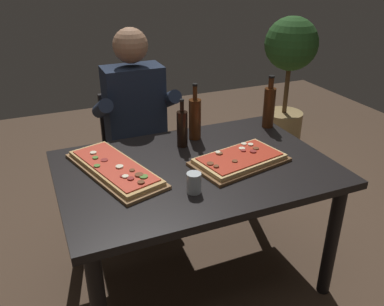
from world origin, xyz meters
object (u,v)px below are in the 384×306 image
at_px(dining_table, 196,181).
at_px(seated_diner, 137,120).
at_px(pizza_rectangular_front, 240,160).
at_px(wine_bottle_dark, 195,118).
at_px(pizza_rectangular_left, 115,168).
at_px(tumbler_near_camera, 194,183).
at_px(oil_bottle_amber, 269,106).
at_px(vinegar_bottle_green, 182,128).
at_px(potted_plant_corner, 289,67).
at_px(diner_chair, 134,148).

height_order(dining_table, seated_diner, seated_diner).
height_order(pizza_rectangular_front, wine_bottle_dark, wine_bottle_dark).
xyz_separation_m(pizza_rectangular_left, tumbler_near_camera, (0.29, -0.33, 0.03)).
height_order(dining_table, oil_bottle_amber, oil_bottle_amber).
relative_size(pizza_rectangular_left, oil_bottle_amber, 2.04).
xyz_separation_m(dining_table, vinegar_bottle_green, (0.03, 0.25, 0.20)).
height_order(pizza_rectangular_front, potted_plant_corner, potted_plant_corner).
relative_size(pizza_rectangular_left, wine_bottle_dark, 2.01).
xyz_separation_m(pizza_rectangular_front, vinegar_bottle_green, (-0.20, 0.32, 0.09)).
xyz_separation_m(vinegar_bottle_green, seated_diner, (-0.13, 0.48, -0.11)).
relative_size(diner_chair, potted_plant_corner, 0.71).
distance_m(vinegar_bottle_green, seated_diner, 0.51).
distance_m(diner_chair, seated_diner, 0.28).
distance_m(wine_bottle_dark, tumbler_near_camera, 0.61).
height_order(oil_bottle_amber, seated_diner, seated_diner).
bearing_deg(oil_bottle_amber, pizza_rectangular_front, -137.79).
bearing_deg(diner_chair, oil_bottle_amber, -36.63).
distance_m(tumbler_near_camera, potted_plant_corner, 2.39).
xyz_separation_m(vinegar_bottle_green, potted_plant_corner, (1.57, 1.18, -0.09)).
xyz_separation_m(pizza_rectangular_front, pizza_rectangular_left, (-0.63, 0.16, 0.00)).
bearing_deg(wine_bottle_dark, oil_bottle_amber, -1.57).
bearing_deg(diner_chair, potted_plant_corner, 18.93).
distance_m(pizza_rectangular_left, wine_bottle_dark, 0.59).
bearing_deg(pizza_rectangular_front, dining_table, 164.19).
height_order(wine_bottle_dark, diner_chair, wine_bottle_dark).
xyz_separation_m(dining_table, tumbler_near_camera, (-0.11, -0.23, 0.14)).
relative_size(dining_table, pizza_rectangular_front, 2.61).
height_order(vinegar_bottle_green, diner_chair, vinegar_bottle_green).
height_order(dining_table, pizza_rectangular_front, pizza_rectangular_front).
bearing_deg(pizza_rectangular_left, pizza_rectangular_front, -14.31).
distance_m(pizza_rectangular_front, potted_plant_corner, 2.03).
relative_size(oil_bottle_amber, potted_plant_corner, 0.27).
bearing_deg(tumbler_near_camera, seated_diner, 89.47).
relative_size(pizza_rectangular_left, tumbler_near_camera, 6.93).
bearing_deg(pizza_rectangular_left, diner_chair, 68.45).
height_order(pizza_rectangular_front, vinegar_bottle_green, vinegar_bottle_green).
distance_m(diner_chair, potted_plant_corner, 1.81).
bearing_deg(tumbler_near_camera, wine_bottle_dark, 66.12).
distance_m(pizza_rectangular_left, tumbler_near_camera, 0.44).
relative_size(vinegar_bottle_green, diner_chair, 0.32).
distance_m(oil_bottle_amber, potted_plant_corner, 1.49).
relative_size(seated_diner, potted_plant_corner, 1.08).
bearing_deg(pizza_rectangular_left, seated_diner, 64.87).
height_order(pizza_rectangular_left, wine_bottle_dark, wine_bottle_dark).
xyz_separation_m(tumbler_near_camera, potted_plant_corner, (1.70, 1.67, -0.02)).
distance_m(pizza_rectangular_front, tumbler_near_camera, 0.38).
bearing_deg(pizza_rectangular_front, pizza_rectangular_left, 165.69).
xyz_separation_m(dining_table, potted_plant_corner, (1.59, 1.44, 0.12)).
distance_m(pizza_rectangular_front, pizza_rectangular_left, 0.65).
relative_size(vinegar_bottle_green, tumbler_near_camera, 2.87).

